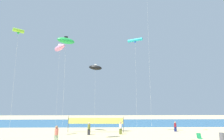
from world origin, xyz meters
The scene contains 13 objects.
ocean_band centered at (0.00, 29.02, 0.00)m, with size 120.00×20.00×0.01m, color #28608C.
beachgoer_olive_shirt centered at (-3.62, 10.12, 0.93)m, with size 0.40×0.40×1.74m.
beachgoer_white_shirt centered at (0.90, 10.57, 0.95)m, with size 0.41×0.41×1.78m.
beachgoer_maroon_shirt centered at (9.80, 13.14, 0.82)m, with size 0.35×0.35×1.54m.
beachgoer_coral_shirt centered at (-6.76, 4.50, 0.99)m, with size 0.43×0.43×1.86m.
folding_beach_chair centered at (9.78, 5.05, 0.47)m, with size 0.52×0.65×0.89m.
trash_barrel centered at (12.46, 5.09, 0.47)m, with size 0.54×0.54×0.94m, color #595960.
volleyball_net centered at (-2.81, 12.60, 1.64)m, with size 8.65×0.44×2.40m.
kite_black_inflatable centered at (-2.92, 11.35, 9.90)m, with size 2.27×1.16×10.48m.
kite_cyan_tube centered at (3.38, 11.11, 14.36)m, with size 2.34×1.61×14.63m.
kite_green_inflatable centered at (-6.24, 4.86, 12.05)m, with size 2.31×1.42×12.64m.
kite_lime_tube centered at (-13.19, 6.91, 14.07)m, with size 1.40×1.23×14.38m.
kite_pink_inflatable centered at (-8.76, 11.84, 13.22)m, with size 2.56×2.43×13.93m.
Camera 1 is at (-1.09, -18.13, 4.20)m, focal length 30.74 mm.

